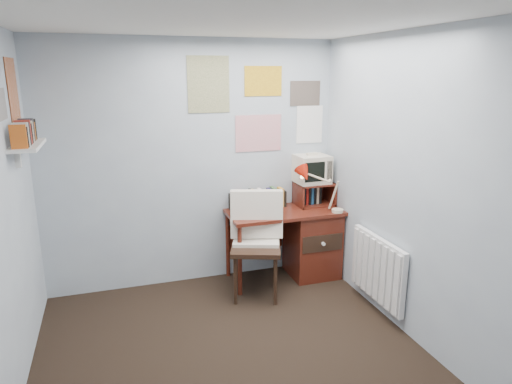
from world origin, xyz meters
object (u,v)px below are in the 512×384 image
Objects in this scene: desk_chair at (256,248)px; wall_shelf at (28,145)px; crt_tv at (312,168)px; desk_lamp at (338,192)px; tv_riser at (314,194)px; desk at (307,240)px; radiator at (378,269)px.

wall_shelf is (-1.89, -0.07, 1.11)m from desk_chair.
wall_shelf reaches higher than crt_tv.
desk_lamp is 1.09× the size of tv_riser.
desk_lamp is 1.27× the size of crt_tv.
desk_chair reaches higher than desk.
wall_shelf is (-2.81, -0.16, 0.64)m from desk_lamp.
radiator is (0.29, -0.93, 0.01)m from desk.
radiator is (0.97, -0.62, -0.09)m from desk_chair.
crt_tv is at bearing 10.85° from wall_shelf.
crt_tv is (-0.15, 0.35, 0.20)m from desk_lamp.
radiator is 1.29× the size of wall_shelf.
desk_lamp is at bearing 25.15° from desk_chair.
desk is 1.19× the size of desk_chair.
crt_tv is at bearing 129.00° from desk_lamp.
wall_shelf is at bearing -169.68° from tv_riser.
crt_tv is 1.32m from radiator.
desk is 2.76× the size of desk_lamp.
desk_chair is 0.98m from tv_riser.
tv_riser is 0.65× the size of wall_shelf.
tv_riser is at bearing 42.96° from desk.
tv_riser is 0.29m from crt_tv.
desk_chair is at bearing -156.03° from desk.
tv_riser is (0.12, 0.11, 0.48)m from desk.
crt_tv reaches higher than radiator.
wall_shelf is at bearing -171.60° from desk.
desk_lamp is at bearing -69.44° from crt_tv.
crt_tv is at bearing 55.87° from desk.
desk_lamp reaches higher than desk.
desk_lamp is at bearing -43.16° from desk.
desk is at bearing -137.04° from tv_riser.
desk is at bearing 8.40° from wall_shelf.
crt_tv reaches higher than tv_riser.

